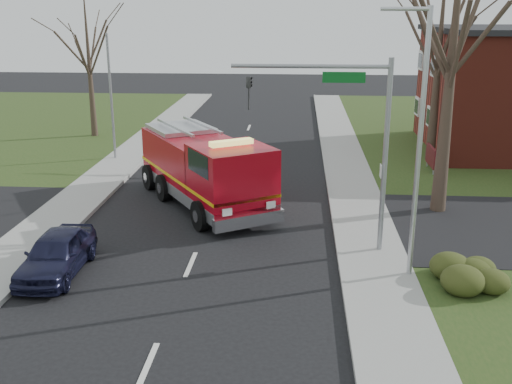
{
  "coord_description": "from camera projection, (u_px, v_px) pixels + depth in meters",
  "views": [
    {
      "loc": [
        3.54,
        -18.42,
        8.36
      ],
      "look_at": [
        2.08,
        2.01,
        2.0
      ],
      "focal_mm": 42.0,
      "sensor_mm": 36.0,
      "label": 1
    }
  ],
  "objects": [
    {
      "name": "bare_tree_far",
      "position": [
        440.0,
        43.0,
        31.89
      ],
      "size": [
        5.25,
        5.25,
        10.5
      ],
      "color": "#33271E",
      "rests_on": "ground"
    },
    {
      "name": "health_center_sign",
      "position": [
        431.0,
        156.0,
        31.2
      ],
      "size": [
        0.12,
        2.0,
        1.4
      ],
      "color": "#4F1217",
      "rests_on": "ground"
    },
    {
      "name": "ground",
      "position": [
        191.0,
        265.0,
        20.27
      ],
      "size": [
        120.0,
        120.0,
        0.0
      ],
      "primitive_type": "plane",
      "color": "black",
      "rests_on": "ground"
    },
    {
      "name": "hedge_corner",
      "position": [
        472.0,
        269.0,
        18.53
      ],
      "size": [
        2.8,
        2.0,
        0.9
      ],
      "primitive_type": "ellipsoid",
      "color": "#2D3513",
      "rests_on": "lawn_right"
    },
    {
      "name": "utility_pole_far",
      "position": [
        111.0,
        99.0,
        33.03
      ],
      "size": [
        0.14,
        0.14,
        7.0
      ],
      "primitive_type": "cylinder",
      "color": "gray",
      "rests_on": "ground"
    },
    {
      "name": "bare_tree_near",
      "position": [
        454.0,
        32.0,
        23.14
      ],
      "size": [
        6.0,
        6.0,
        12.0
      ],
      "color": "#33271E",
      "rests_on": "ground"
    },
    {
      "name": "traffic_signal_mast",
      "position": [
        348.0,
        121.0,
        19.95
      ],
      "size": [
        5.29,
        0.18,
        6.8
      ],
      "color": "gray",
      "rests_on": "ground"
    },
    {
      "name": "bare_tree_left",
      "position": [
        88.0,
        52.0,
        38.35
      ],
      "size": [
        4.5,
        4.5,
        9.0
      ],
      "color": "#33271E",
      "rests_on": "ground"
    },
    {
      "name": "parked_car_maroon",
      "position": [
        56.0,
        254.0,
        19.39
      ],
      "size": [
        1.72,
        4.15,
        1.41
      ],
      "primitive_type": "imported",
      "rotation": [
        0.0,
        0.0,
        0.01
      ],
      "color": "#161832",
      "rests_on": "ground"
    },
    {
      "name": "streetlight_pole",
      "position": [
        418.0,
        139.0,
        17.96
      ],
      "size": [
        1.48,
        0.16,
        8.4
      ],
      "color": "#B7BABF",
      "rests_on": "ground"
    },
    {
      "name": "sidewalk_right",
      "position": [
        375.0,
        268.0,
        19.83
      ],
      "size": [
        2.4,
        80.0,
        0.15
      ],
      "primitive_type": "cube",
      "color": "gray",
      "rests_on": "ground"
    },
    {
      "name": "sidewalk_left",
      "position": [
        13.0,
        257.0,
        20.67
      ],
      "size": [
        2.4,
        80.0,
        0.15
      ],
      "primitive_type": "cube",
      "color": "gray",
      "rests_on": "ground"
    },
    {
      "name": "fire_engine",
      "position": [
        205.0,
        171.0,
        25.91
      ],
      "size": [
        6.94,
        8.74,
        3.43
      ],
      "rotation": [
        0.0,
        0.0,
        0.56
      ],
      "color": "#990714",
      "rests_on": "ground"
    }
  ]
}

